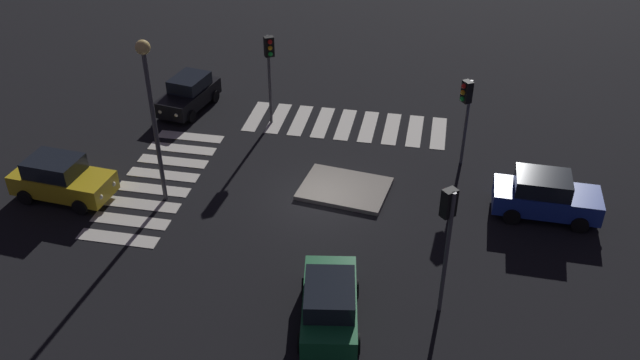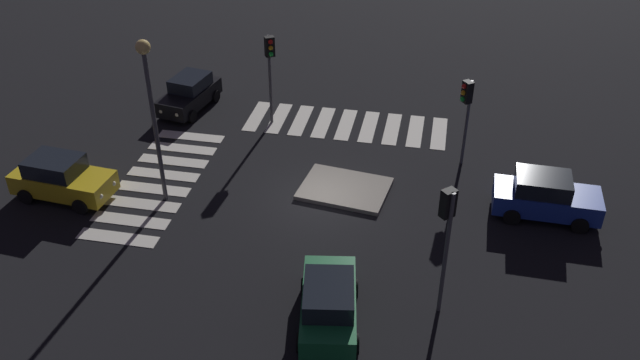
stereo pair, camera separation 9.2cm
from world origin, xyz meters
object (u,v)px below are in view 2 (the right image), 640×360
Objects in this scene: car_green at (329,303)px; street_lamp at (150,94)px; car_blue at (545,196)px; traffic_light_south at (466,102)px; car_black at (190,93)px; car_yellow at (61,178)px; traffic_island at (345,189)px; traffic_light_west at (447,222)px; traffic_light_east at (270,59)px.

street_lamp reaches higher than car_green.
car_green is (7.34, 7.60, -0.02)m from car_blue.
traffic_light_south reaches higher than car_blue.
car_black is (9.86, -13.75, -0.03)m from car_green.
car_yellow reaches higher than car_green.
traffic_island is 8.39m from traffic_light_west.
car_yellow is at bearing 58.09° from car_green.
car_green is at bearing 144.42° from street_lamp.
car_yellow is at bearing 8.66° from street_lamp.
traffic_light_west is (-15.64, 3.66, 2.72)m from car_yellow.
traffic_light_west is at bearing 123.35° from traffic_island.
car_green is 0.61× the size of street_lamp.
traffic_light_south is 13.15m from street_lamp.
car_green reaches higher than car_black.
car_yellow is at bearing -4.67° from car_black.
traffic_island is 0.96× the size of car_black.
traffic_light_south reaches higher than car_yellow.
car_black is 9.16m from street_lamp.
car_blue is 0.93× the size of traffic_light_east.
car_yellow is at bearing -171.19° from car_blue.
car_black is 1.02× the size of traffic_light_south.
car_black is 0.90× the size of traffic_light_east.
traffic_island is 0.98× the size of traffic_light_south.
traffic_light_east is (-4.60, 0.81, 2.63)m from car_black.
traffic_light_east is at bearing 158.51° from car_blue.
car_blue is 10.57m from car_green.
traffic_light_south is at bearing 24.96° from car_yellow.
traffic_light_south is (-4.70, -3.14, 3.00)m from traffic_island.
street_lamp reaches higher than car_blue.
traffic_light_east is 14.43m from traffic_light_west.
street_lamp is at bearing -12.34° from traffic_light_south.
traffic_light_east is 0.96× the size of traffic_light_west.
traffic_light_east is (12.61, -5.34, 2.57)m from car_blue.
traffic_light_east is at bearing 53.60° from car_yellow.
car_blue is at bearing 99.84° from traffic_light_south.
street_lamp reaches higher than car_yellow.
traffic_light_south is 0.58× the size of street_lamp.
street_lamp reaches higher than traffic_light_east.
traffic_light_west is 0.68× the size of street_lamp.
traffic_light_west reaches higher than traffic_light_east.
traffic_light_west is (-13.29, 12.33, 2.77)m from car_black.
traffic_island is 6.40m from traffic_light_south.
car_yellow is at bearing 13.26° from traffic_island.
car_black is 5.36m from traffic_light_east.
traffic_island is at bearing -3.76° from car_green.
car_yellow is (11.46, 2.70, 0.81)m from traffic_island.
traffic_island is at bearing 18.35° from car_yellow.
traffic_light_south is at bearing -46.08° from traffic_light_west.
traffic_island is at bearing 67.26° from car_black.
traffic_light_south is (3.40, -3.32, 2.19)m from car_blue.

